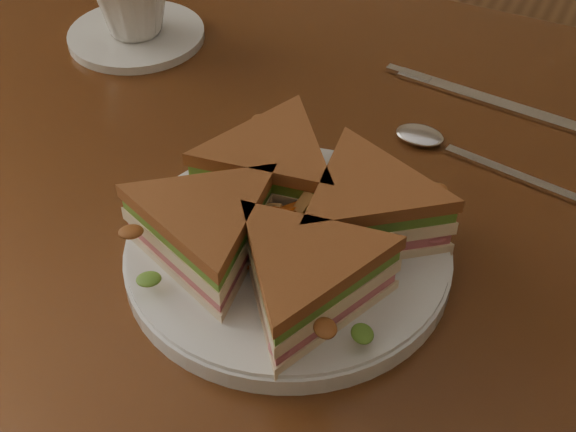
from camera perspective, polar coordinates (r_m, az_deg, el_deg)
The scene contains 7 objects.
table at distance 0.80m, azimuth 1.66°, elevation -3.34°, with size 1.20×0.80×0.75m.
plate at distance 0.65m, azimuth 0.00°, elevation -2.73°, with size 0.26×0.26×0.02m, color white.
sandwich_wedges at distance 0.63m, azimuth 0.00°, elevation -0.34°, with size 0.30×0.30×0.06m.
crisps_mound at distance 0.63m, azimuth 0.00°, elevation -0.60°, with size 0.09×0.09×0.05m, color orange, non-canonical shape.
spoon at distance 0.78m, azimuth 10.81°, elevation 5.00°, with size 0.18×0.05×0.01m.
knife at distance 0.86m, azimuth 13.09°, elevation 8.29°, with size 0.22×0.04×0.00m.
saucer at distance 0.96m, azimuth -10.73°, elevation 12.52°, with size 0.16×0.16×0.01m, color white.
Camera 1 is at (0.22, -0.51, 1.22)m, focal length 50.00 mm.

